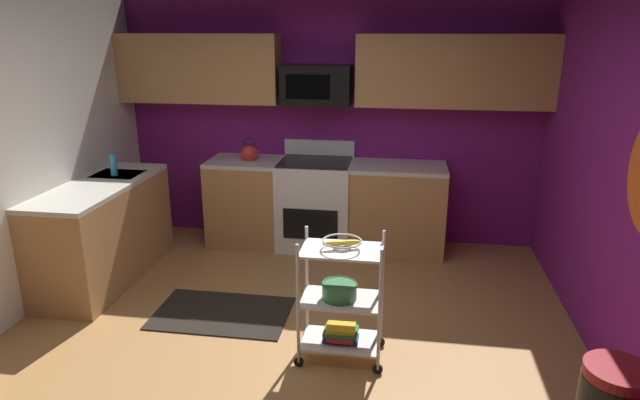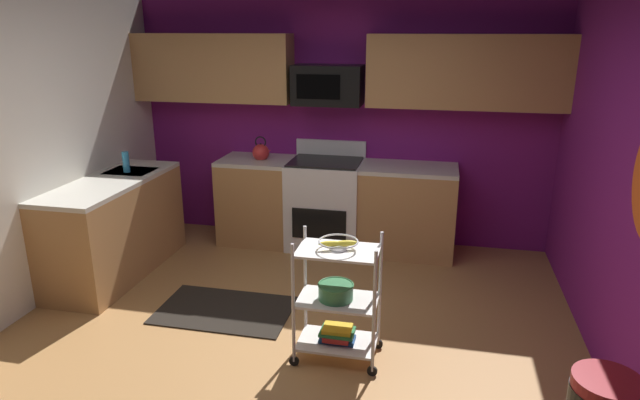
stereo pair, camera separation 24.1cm
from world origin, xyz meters
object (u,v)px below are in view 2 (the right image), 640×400
at_px(dish_soap_bottle, 126,162).
at_px(book_stack, 337,334).
at_px(oven_range, 326,203).
at_px(fruit_bowl, 338,243).
at_px(rolling_cart, 338,300).
at_px(mixing_bowl_large, 336,291).
at_px(kettle, 261,152).
at_px(microwave, 328,85).

bearing_deg(dish_soap_bottle, book_stack, -28.55).
relative_size(oven_range, book_stack, 4.40).
relative_size(fruit_bowl, dish_soap_bottle, 1.36).
xyz_separation_m(rolling_cart, mixing_bowl_large, (-0.01, 0.00, 0.07)).
bearing_deg(oven_range, dish_soap_bottle, -155.79).
xyz_separation_m(fruit_bowl, dish_soap_bottle, (-2.32, 1.26, 0.14)).
xyz_separation_m(kettle, dish_soap_bottle, (-1.10, -0.80, 0.02)).
relative_size(mixing_bowl_large, kettle, 0.95).
distance_m(fruit_bowl, mixing_bowl_large, 0.36).
relative_size(mixing_bowl_large, dish_soap_bottle, 1.26).
bearing_deg(rolling_cart, fruit_bowl, 180.00).
bearing_deg(mixing_bowl_large, book_stack, 0.00).
bearing_deg(book_stack, microwave, 103.47).
distance_m(mixing_bowl_large, book_stack, 0.33).
xyz_separation_m(mixing_bowl_large, kettle, (-1.21, 2.07, 0.48)).
xyz_separation_m(rolling_cart, book_stack, (0.00, 0.00, -0.27)).
bearing_deg(mixing_bowl_large, fruit_bowl, 0.00).
xyz_separation_m(oven_range, mixing_bowl_large, (0.51, -2.07, 0.04)).
height_order(mixing_bowl_large, kettle, kettle).
bearing_deg(book_stack, oven_range, 104.11).
relative_size(microwave, mixing_bowl_large, 2.78).
relative_size(mixing_bowl_large, book_stack, 1.01).
relative_size(rolling_cart, mixing_bowl_large, 3.63).
bearing_deg(dish_soap_bottle, kettle, 36.27).
height_order(oven_range, kettle, kettle).
xyz_separation_m(rolling_cart, fruit_bowl, (-0.00, 0.00, 0.42)).
height_order(fruit_bowl, dish_soap_bottle, dish_soap_bottle).
height_order(book_stack, kettle, kettle).
height_order(mixing_bowl_large, book_stack, mixing_bowl_large).
bearing_deg(dish_soap_bottle, rolling_cart, -28.55).
bearing_deg(book_stack, dish_soap_bottle, 151.45).
bearing_deg(microwave, kettle, -171.21).
bearing_deg(oven_range, fruit_bowl, -75.89).
xyz_separation_m(book_stack, kettle, (-1.22, 2.07, 0.81)).
height_order(rolling_cart, book_stack, rolling_cart).
distance_m(oven_range, microwave, 1.23).
distance_m(oven_range, dish_soap_bottle, 2.05).
bearing_deg(kettle, fruit_bowl, -59.39).
bearing_deg(fruit_bowl, oven_range, 104.11).
distance_m(book_stack, dish_soap_bottle, 2.77).
relative_size(oven_range, microwave, 1.57).
xyz_separation_m(rolling_cart, kettle, (-1.22, 2.07, 0.54)).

